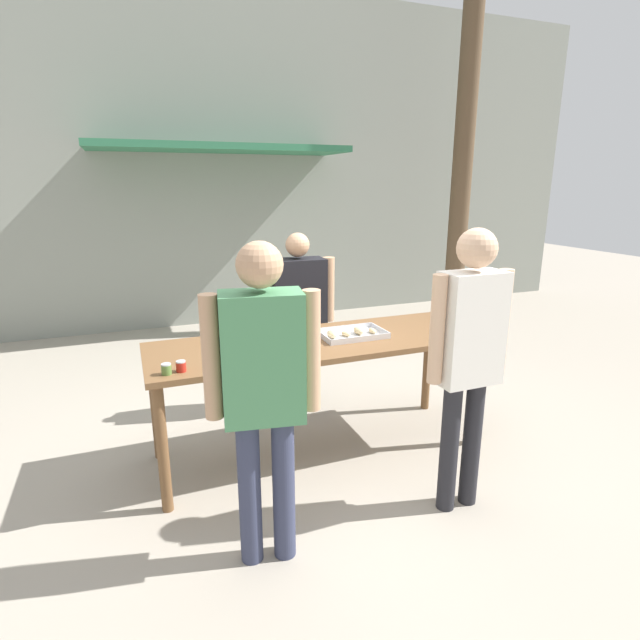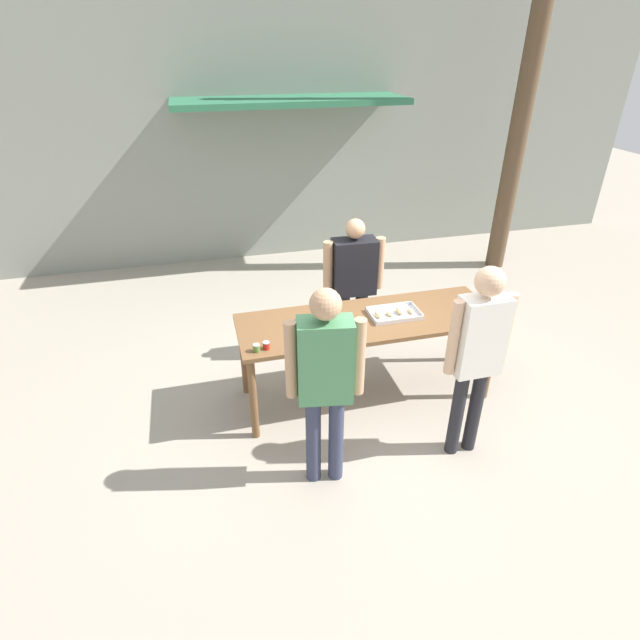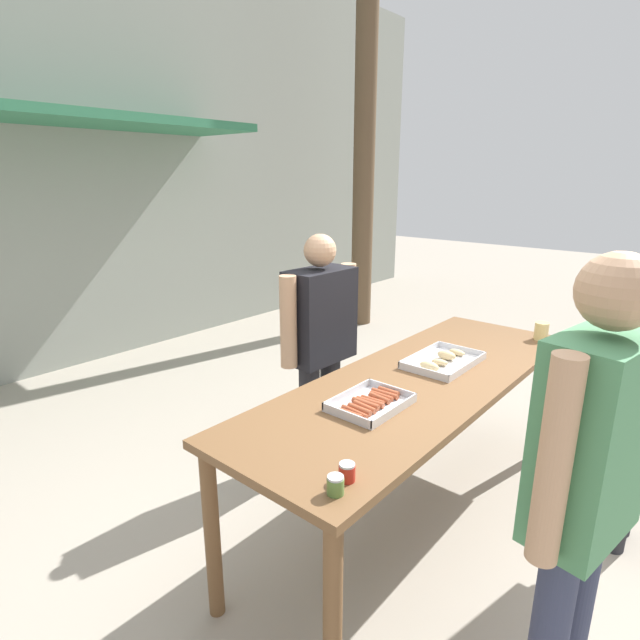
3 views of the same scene
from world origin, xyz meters
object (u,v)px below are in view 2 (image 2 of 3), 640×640
at_px(food_tray_sausages, 320,323).
at_px(person_customer_with_cup, 478,348).
at_px(condiment_jar_mustard, 256,348).
at_px(beer_cup, 489,313).
at_px(person_customer_holding_hotdog, 325,374).
at_px(condiment_jar_ketchup, 266,345).
at_px(food_tray_buns, 393,314).
at_px(utility_pole, 540,20).
at_px(person_server_behind_table, 353,278).

distance_m(food_tray_sausages, person_customer_with_cup, 1.41).
bearing_deg(condiment_jar_mustard, beer_cup, 0.37).
distance_m(beer_cup, person_customer_holding_hotdog, 1.88).
bearing_deg(person_customer_holding_hotdog, condiment_jar_ketchup, -54.29).
xyz_separation_m(food_tray_sausages, food_tray_buns, (0.72, 0.00, 0.00)).
relative_size(food_tray_sausages, condiment_jar_ketchup, 5.56).
relative_size(condiment_jar_mustard, utility_pole, 0.01).
relative_size(beer_cup, person_server_behind_table, 0.07).
bearing_deg(condiment_jar_mustard, person_customer_with_cup, -21.43).
bearing_deg(condiment_jar_mustard, food_tray_sausages, 25.16).
bearing_deg(food_tray_buns, person_customer_holding_hotdog, -133.99).
xyz_separation_m(person_customer_holding_hotdog, person_customer_with_cup, (1.24, 0.01, 0.02)).
bearing_deg(condiment_jar_ketchup, condiment_jar_mustard, -168.65).
distance_m(condiment_jar_ketchup, person_server_behind_table, 1.55).
distance_m(condiment_jar_mustard, person_customer_with_cup, 1.78).
xyz_separation_m(food_tray_sausages, condiment_jar_mustard, (-0.62, -0.29, 0.02)).
bearing_deg(person_server_behind_table, person_customer_holding_hotdog, -111.83).
bearing_deg(condiment_jar_ketchup, person_customer_holding_hotdog, -63.97).
xyz_separation_m(food_tray_sausages, person_customer_holding_hotdog, (-0.21, -0.95, 0.14)).
bearing_deg(food_tray_buns, condiment_jar_ketchup, -167.53).
xyz_separation_m(condiment_jar_ketchup, beer_cup, (2.08, -0.00, 0.02)).
distance_m(condiment_jar_mustard, utility_pole, 5.63).
distance_m(food_tray_sausages, condiment_jar_mustard, 0.69).
bearing_deg(person_server_behind_table, food_tray_sausages, -123.47).
bearing_deg(person_server_behind_table, utility_pole, 33.69).
distance_m(food_tray_sausages, utility_pole, 5.04).
bearing_deg(food_tray_sausages, utility_pole, 36.52).
height_order(condiment_jar_mustard, utility_pole, utility_pole).
bearing_deg(food_tray_sausages, person_server_behind_table, 54.36).
height_order(food_tray_buns, person_server_behind_table, person_server_behind_table).
distance_m(person_server_behind_table, person_customer_with_cup, 1.81).
xyz_separation_m(beer_cup, person_server_behind_table, (-0.97, 1.08, -0.02)).
distance_m(condiment_jar_ketchup, person_customer_holding_hotdog, 0.76).
bearing_deg(person_server_behind_table, condiment_jar_ketchup, -133.71).
height_order(food_tray_buns, beer_cup, beer_cup).
distance_m(person_server_behind_table, utility_pole, 4.24).
height_order(food_tray_sausages, person_customer_holding_hotdog, person_customer_holding_hotdog).
bearing_deg(person_server_behind_table, condiment_jar_mustard, -135.38).
bearing_deg(condiment_jar_ketchup, food_tray_sausages, 27.14).
distance_m(food_tray_buns, condiment_jar_ketchup, 1.28).
relative_size(condiment_jar_mustard, person_customer_with_cup, 0.04).
relative_size(food_tray_sausages, person_server_behind_table, 0.24).
xyz_separation_m(food_tray_buns, condiment_jar_ketchup, (-1.25, -0.28, 0.01)).
bearing_deg(food_tray_sausages, beer_cup, -10.21).
bearing_deg(food_tray_buns, condiment_jar_mustard, -167.61).
height_order(food_tray_buns, utility_pole, utility_pole).
height_order(beer_cup, person_customer_holding_hotdog, person_customer_holding_hotdog).
xyz_separation_m(condiment_jar_mustard, person_server_behind_table, (1.20, 1.10, 0.01)).
xyz_separation_m(beer_cup, person_customer_with_cup, (-0.51, -0.66, 0.12)).
height_order(condiment_jar_ketchup, person_customer_holding_hotdog, person_customer_holding_hotdog).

